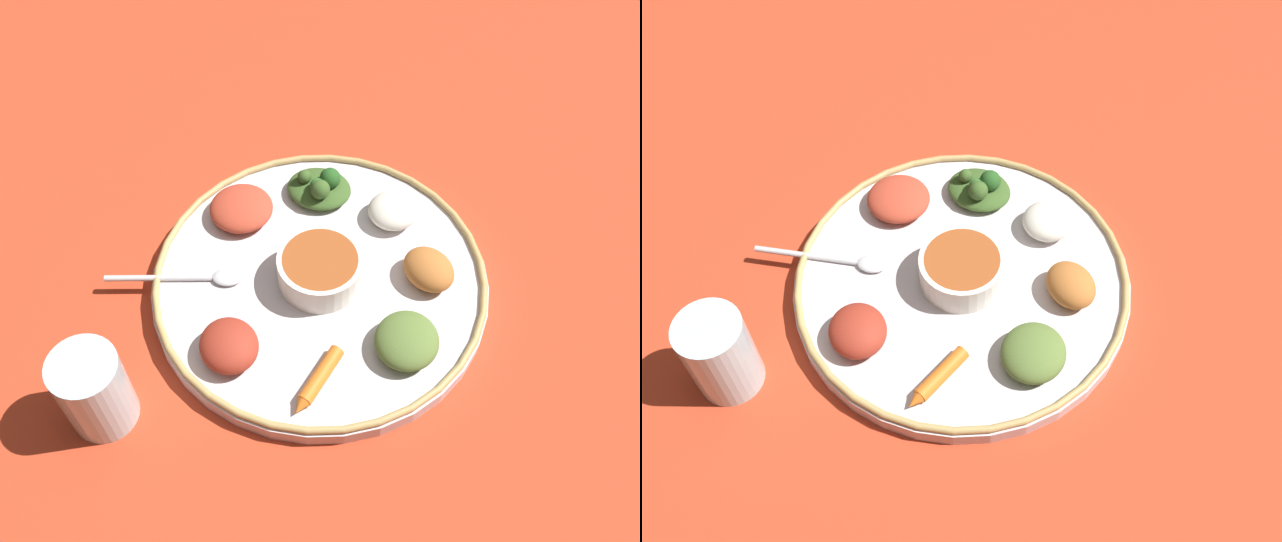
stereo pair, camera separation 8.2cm
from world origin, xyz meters
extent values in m
plane|color=#B7381E|center=(0.00, 0.00, 0.00)|extent=(2.40, 2.40, 0.00)
cylinder|color=silver|center=(0.00, 0.00, 0.01)|extent=(0.38, 0.38, 0.02)
torus|color=tan|center=(0.00, 0.00, 0.02)|extent=(0.37, 0.37, 0.01)
cylinder|color=silver|center=(0.00, 0.00, 0.04)|extent=(0.09, 0.09, 0.04)
cylinder|color=#99471E|center=(0.00, 0.00, 0.05)|extent=(0.08, 0.08, 0.01)
ellipsoid|color=silver|center=(-0.08, 0.07, 0.02)|extent=(0.04, 0.04, 0.01)
cylinder|color=silver|center=(-0.14, 0.12, 0.02)|extent=(0.10, 0.08, 0.01)
ellipsoid|color=#385623|center=(0.08, 0.09, 0.03)|extent=(0.10, 0.10, 0.02)
sphere|color=#385623|center=(0.07, 0.08, 0.05)|extent=(0.02, 0.02, 0.02)
sphere|color=#2D6628|center=(0.07, 0.09, 0.05)|extent=(0.02, 0.02, 0.02)
sphere|color=#385623|center=(0.07, 0.11, 0.05)|extent=(0.02, 0.02, 0.02)
sphere|color=#23511E|center=(0.09, 0.09, 0.05)|extent=(0.03, 0.03, 0.03)
cylinder|color=orange|center=(-0.08, -0.09, 0.03)|extent=(0.07, 0.04, 0.02)
cone|color=orange|center=(-0.12, -0.11, 0.03)|extent=(0.02, 0.02, 0.01)
ellipsoid|color=#B2662D|center=(0.09, -0.08, 0.04)|extent=(0.05, 0.07, 0.03)
ellipsoid|color=silver|center=(0.12, 0.01, 0.03)|extent=(0.08, 0.08, 0.03)
ellipsoid|color=#B73D28|center=(-0.01, 0.13, 0.03)|extent=(0.10, 0.10, 0.03)
ellipsoid|color=maroon|center=(-0.13, -0.01, 0.04)|extent=(0.08, 0.08, 0.03)
ellipsoid|color=#567033|center=(0.01, -0.13, 0.03)|extent=(0.10, 0.10, 0.03)
cylinder|color=silver|center=(-0.26, 0.03, 0.05)|extent=(0.07, 0.07, 0.10)
cylinder|color=tan|center=(-0.26, 0.03, 0.03)|extent=(0.06, 0.06, 0.05)
camera|label=1|loc=(-0.31, -0.36, 0.71)|focal=41.91mm
camera|label=2|loc=(-0.24, -0.40, 0.71)|focal=41.91mm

